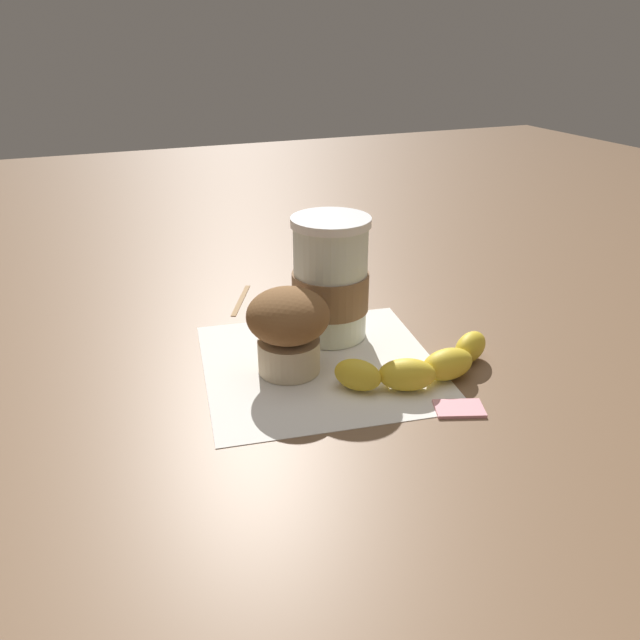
% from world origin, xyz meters
% --- Properties ---
extents(ground_plane, '(3.00, 3.00, 0.00)m').
position_xyz_m(ground_plane, '(0.00, 0.00, 0.00)').
color(ground_plane, brown).
extents(paper_napkin, '(0.30, 0.30, 0.00)m').
position_xyz_m(paper_napkin, '(0.00, 0.00, 0.00)').
color(paper_napkin, white).
rests_on(paper_napkin, ground_plane).
extents(coffee_cup, '(0.10, 0.10, 0.15)m').
position_xyz_m(coffee_cup, '(-0.07, 0.04, 0.07)').
color(coffee_cup, silver).
rests_on(coffee_cup, paper_napkin).
extents(muffin, '(0.09, 0.09, 0.10)m').
position_xyz_m(muffin, '(-0.00, -0.04, 0.06)').
color(muffin, beige).
rests_on(muffin, paper_napkin).
extents(banana, '(0.08, 0.21, 0.04)m').
position_xyz_m(banana, '(0.08, 0.09, 0.02)').
color(banana, gold).
rests_on(banana, paper_napkin).
extents(sugar_packet, '(0.05, 0.06, 0.01)m').
position_xyz_m(sugar_packet, '(0.14, 0.10, 0.00)').
color(sugar_packet, pink).
rests_on(sugar_packet, ground_plane).
extents(wooden_stirrer, '(0.10, 0.06, 0.00)m').
position_xyz_m(wooden_stirrer, '(-0.22, -0.04, 0.00)').
color(wooden_stirrer, '#9E7547').
rests_on(wooden_stirrer, ground_plane).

